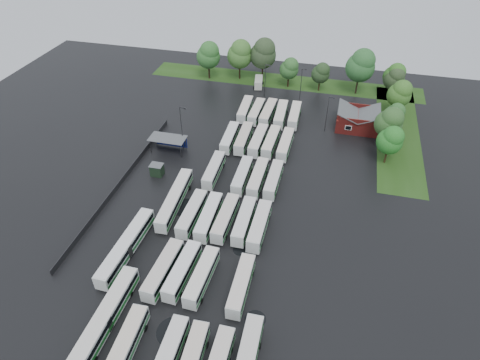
# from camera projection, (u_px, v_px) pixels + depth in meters

# --- Properties ---
(ground) EXTENTS (160.00, 160.00, 0.00)m
(ground) POSITION_uv_depth(u_px,v_px,m) (213.00, 228.00, 77.95)
(ground) COLOR black
(ground) RESTS_ON ground
(brick_building) EXTENTS (10.07, 8.60, 5.39)m
(brick_building) POSITION_uv_depth(u_px,v_px,m) (357.00, 121.00, 104.95)
(brick_building) COLOR maroon
(brick_building) RESTS_ON ground
(wash_shed) EXTENTS (8.20, 4.20, 3.58)m
(wash_shed) POSITION_uv_depth(u_px,v_px,m) (168.00, 139.00, 96.32)
(wash_shed) COLOR #2D2D30
(wash_shed) RESTS_ON ground
(utility_hut) EXTENTS (2.70, 2.20, 2.62)m
(utility_hut) POSITION_uv_depth(u_px,v_px,m) (157.00, 170.00, 89.93)
(utility_hut) COLOR black
(utility_hut) RESTS_ON ground
(grass_strip_north) EXTENTS (80.00, 10.00, 0.01)m
(grass_strip_north) POSITION_uv_depth(u_px,v_px,m) (283.00, 81.00, 127.22)
(grass_strip_north) COLOR #214312
(grass_strip_north) RESTS_ON ground
(grass_strip_east) EXTENTS (10.00, 50.00, 0.01)m
(grass_strip_east) POSITION_uv_depth(u_px,v_px,m) (398.00, 133.00, 104.18)
(grass_strip_east) COLOR #214312
(grass_strip_east) RESTS_ON ground
(west_fence) EXTENTS (0.10, 50.00, 1.20)m
(west_fence) POSITION_uv_depth(u_px,v_px,m) (121.00, 181.00, 88.00)
(west_fence) COLOR #2D2D30
(west_fence) RESTS_ON ground
(bus_r0c0) EXTENTS (2.81, 11.10, 3.06)m
(bus_r0c0) POSITION_uv_depth(u_px,v_px,m) (126.00, 344.00, 57.87)
(bus_r0c0) COLOR silver
(bus_r0c0) RESTS_ON ground
(bus_r0c2) EXTENTS (2.54, 11.02, 3.06)m
(bus_r0c2) POSITION_uv_depth(u_px,v_px,m) (168.00, 356.00, 56.53)
(bus_r0c2) COLOR silver
(bus_r0c2) RESTS_ON ground
(bus_r1c0) EXTENTS (3.00, 11.52, 3.18)m
(bus_r1c0) POSITION_uv_depth(u_px,v_px,m) (163.00, 269.00, 68.05)
(bus_r1c0) COLOR silver
(bus_r1c0) RESTS_ON ground
(bus_r1c1) EXTENTS (2.89, 11.21, 3.09)m
(bus_r1c1) POSITION_uv_depth(u_px,v_px,m) (182.00, 271.00, 67.92)
(bus_r1c1) COLOR silver
(bus_r1c1) RESTS_ON ground
(bus_r1c2) EXTENTS (2.73, 11.03, 3.05)m
(bus_r1c2) POSITION_uv_depth(u_px,v_px,m) (202.00, 277.00, 67.02)
(bus_r1c2) COLOR silver
(bus_r1c2) RESTS_ON ground
(bus_r1c4) EXTENTS (2.50, 10.97, 3.04)m
(bus_r1c4) POSITION_uv_depth(u_px,v_px,m) (241.00, 285.00, 65.69)
(bus_r1c4) COLOR silver
(bus_r1c4) RESTS_ON ground
(bus_r2c0) EXTENTS (2.54, 11.26, 3.13)m
(bus_r2c0) POSITION_uv_depth(u_px,v_px,m) (192.00, 213.00, 78.57)
(bus_r2c0) COLOR silver
(bus_r2c0) RESTS_ON ground
(bus_r2c1) EXTENTS (2.66, 11.38, 3.15)m
(bus_r2c1) POSITION_uv_depth(u_px,v_px,m) (209.00, 217.00, 77.82)
(bus_r2c1) COLOR silver
(bus_r2c1) RESTS_ON ground
(bus_r2c2) EXTENTS (2.56, 11.22, 3.11)m
(bus_r2c2) POSITION_uv_depth(u_px,v_px,m) (225.00, 218.00, 77.61)
(bus_r2c2) COLOR silver
(bus_r2c2) RESTS_ON ground
(bus_r2c3) EXTENTS (2.49, 11.07, 3.07)m
(bus_r2c3) POSITION_uv_depth(u_px,v_px,m) (244.00, 221.00, 77.05)
(bus_r2c3) COLOR silver
(bus_r2c3) RESTS_ON ground
(bus_r2c4) EXTENTS (2.42, 11.33, 3.15)m
(bus_r2c4) POSITION_uv_depth(u_px,v_px,m) (259.00, 225.00, 76.04)
(bus_r2c4) COLOR silver
(bus_r2c4) RESTS_ON ground
(bus_r3c0) EXTENTS (2.58, 10.92, 3.02)m
(bus_r3c0) POSITION_uv_depth(u_px,v_px,m) (214.00, 170.00, 89.30)
(bus_r3c0) COLOR silver
(bus_r3c0) RESTS_ON ground
(bus_r3c2) EXTENTS (2.43, 10.89, 3.02)m
(bus_r3c2) POSITION_uv_depth(u_px,v_px,m) (242.00, 175.00, 87.80)
(bus_r3c2) COLOR silver
(bus_r3c2) RESTS_ON ground
(bus_r3c3) EXTENTS (2.40, 11.15, 3.10)m
(bus_r3c3) POSITION_uv_depth(u_px,v_px,m) (258.00, 178.00, 87.15)
(bus_r3c3) COLOR silver
(bus_r3c3) RESTS_ON ground
(bus_r3c4) EXTENTS (2.37, 10.86, 3.02)m
(bus_r3c4) POSITION_uv_depth(u_px,v_px,m) (274.00, 180.00, 86.73)
(bus_r3c4) COLOR silver
(bus_r3c4) RESTS_ON ground
(bus_r4c0) EXTENTS (2.69, 10.94, 3.03)m
(bus_r4c0) POSITION_uv_depth(u_px,v_px,m) (230.00, 138.00, 99.33)
(bus_r4c0) COLOR silver
(bus_r4c0) RESTS_ON ground
(bus_r4c1) EXTENTS (2.63, 11.16, 3.09)m
(bus_r4c1) POSITION_uv_depth(u_px,v_px,m) (244.00, 138.00, 99.05)
(bus_r4c1) COLOR silver
(bus_r4c1) RESTS_ON ground
(bus_r4c2) EXTENTS (2.56, 11.27, 3.13)m
(bus_r4c2) POSITION_uv_depth(u_px,v_px,m) (258.00, 140.00, 98.25)
(bus_r4c2) COLOR silver
(bus_r4c2) RESTS_ON ground
(bus_r4c3) EXTENTS (2.61, 11.07, 3.07)m
(bus_r4c3) POSITION_uv_depth(u_px,v_px,m) (271.00, 142.00, 97.88)
(bus_r4c3) COLOR silver
(bus_r4c3) RESTS_ON ground
(bus_r4c4) EXTENTS (2.49, 11.12, 3.09)m
(bus_r4c4) POSITION_uv_depth(u_px,v_px,m) (285.00, 144.00, 97.00)
(bus_r4c4) COLOR silver
(bus_r4c4) RESTS_ON ground
(bus_r5c0) EXTENTS (2.81, 11.05, 3.05)m
(bus_r5c0) POSITION_uv_depth(u_px,v_px,m) (245.00, 109.00, 110.13)
(bus_r5c0) COLOR silver
(bus_r5c0) RESTS_ON ground
(bus_r5c1) EXTENTS (2.42, 10.84, 3.01)m
(bus_r5c1) POSITION_uv_depth(u_px,v_px,m) (257.00, 112.00, 109.16)
(bus_r5c1) COLOR silver
(bus_r5c1) RESTS_ON ground
(bus_r5c2) EXTENTS (2.73, 11.35, 3.14)m
(bus_r5c2) POSITION_uv_depth(u_px,v_px,m) (268.00, 113.00, 108.62)
(bus_r5c2) COLOR silver
(bus_r5c2) RESTS_ON ground
(bus_r5c3) EXTENTS (2.89, 11.42, 3.15)m
(bus_r5c3) POSITION_uv_depth(u_px,v_px,m) (281.00, 114.00, 107.87)
(bus_r5c3) COLOR silver
(bus_r5c3) RESTS_ON ground
(bus_r5c4) EXTENTS (2.67, 11.07, 3.06)m
(bus_r5c4) POSITION_uv_depth(u_px,v_px,m) (295.00, 115.00, 107.61)
(bus_r5c4) COLOR silver
(bus_r5c4) RESTS_ON ground
(artic_bus_west_a) EXTENTS (2.50, 17.11, 3.17)m
(artic_bus_west_a) POSITION_uv_depth(u_px,v_px,m) (106.00, 318.00, 61.02)
(artic_bus_west_a) COLOR silver
(artic_bus_west_a) RESTS_ON ground
(artic_bus_west_b) EXTENTS (3.16, 16.62, 3.07)m
(artic_bus_west_b) POSITION_uv_depth(u_px,v_px,m) (175.00, 199.00, 81.83)
(artic_bus_west_b) COLOR silver
(artic_bus_west_b) RESTS_ON ground
(artic_bus_west_c) EXTENTS (2.95, 17.00, 3.14)m
(artic_bus_west_c) POSITION_uv_depth(u_px,v_px,m) (126.00, 246.00, 72.01)
(artic_bus_west_c) COLOR silver
(artic_bus_west_c) RESTS_ON ground
(minibus) EXTENTS (3.06, 6.07, 2.53)m
(minibus) POSITION_uv_depth(u_px,v_px,m) (259.00, 82.00, 123.61)
(minibus) COLOR silver
(minibus) RESTS_ON ground
(tree_north_0) EXTENTS (6.93, 6.93, 11.48)m
(tree_north_0) POSITION_uv_depth(u_px,v_px,m) (209.00, 55.00, 124.34)
(tree_north_0) COLOR black
(tree_north_0) RESTS_ON ground
(tree_north_1) EXTENTS (7.29, 7.29, 12.08)m
(tree_north_1) POSITION_uv_depth(u_px,v_px,m) (240.00, 54.00, 123.93)
(tree_north_1) COLOR black
(tree_north_1) RESTS_ON ground
(tree_north_2) EXTENTS (7.67, 7.67, 12.70)m
(tree_north_2) POSITION_uv_depth(u_px,v_px,m) (263.00, 53.00, 123.31)
(tree_north_2) COLOR black
(tree_north_2) RESTS_ON ground
(tree_north_3) EXTENTS (5.37, 5.37, 8.89)m
(tree_north_3) POSITION_uv_depth(u_px,v_px,m) (290.00, 68.00, 120.84)
(tree_north_3) COLOR black
(tree_north_3) RESTS_ON ground
(tree_north_4) EXTENTS (5.10, 5.10, 8.45)m
(tree_north_4) POSITION_uv_depth(u_px,v_px,m) (321.00, 73.00, 119.03)
(tree_north_4) COLOR #3A2614
(tree_north_4) RESTS_ON ground
(tree_north_5) EXTENTS (7.93, 7.93, 13.13)m
(tree_north_5) POSITION_uv_depth(u_px,v_px,m) (361.00, 65.00, 115.72)
(tree_north_5) COLOR #332319
(tree_north_5) RESTS_ON ground
(tree_north_6) EXTENTS (5.89, 5.89, 9.76)m
(tree_north_6) POSITION_uv_depth(u_px,v_px,m) (395.00, 75.00, 115.71)
(tree_north_6) COLOR black
(tree_north_6) RESTS_ON ground
(tree_east_0) EXTENTS (5.59, 5.59, 9.25)m
(tree_east_0) POSITION_uv_depth(u_px,v_px,m) (391.00, 140.00, 90.60)
(tree_east_0) COLOR #3B2A16
(tree_east_0) RESTS_ON ground
(tree_east_1) EXTENTS (6.22, 6.22, 10.30)m
(tree_east_1) POSITION_uv_depth(u_px,v_px,m) (390.00, 122.00, 95.20)
(tree_east_1) COLOR #332717
(tree_east_1) RESTS_ON ground
(tree_east_2) EXTENTS (4.74, 4.74, 7.84)m
(tree_east_2) POSITION_uv_depth(u_px,v_px,m) (395.00, 114.00, 101.40)
(tree_east_2) COLOR #372611
(tree_east_2) RESTS_ON ground
(tree_east_3) EXTENTS (6.05, 6.05, 10.01)m
(tree_east_3) POSITION_uv_depth(u_px,v_px,m) (400.00, 93.00, 106.77)
(tree_east_3) COLOR black
(tree_east_3) RESTS_ON ground
(tree_east_4) EXTENTS (5.51, 5.51, 9.13)m
(tree_east_4) POSITION_uv_depth(u_px,v_px,m) (395.00, 78.00, 115.16)
(tree_east_4) COLOR black
(tree_east_4) RESTS_ON ground
(lamp_post_ne) EXTENTS (1.42, 0.28, 9.22)m
(lamp_post_ne) POSITION_uv_depth(u_px,v_px,m) (328.00, 112.00, 101.60)
(lamp_post_ne) COLOR #2D2D30
(lamp_post_ne) RESTS_ON ground
(lamp_post_nw) EXTENTS (1.68, 0.33, 10.88)m
(lamp_post_nw) POSITION_uv_depth(u_px,v_px,m) (182.00, 125.00, 94.65)
(lamp_post_nw) COLOR #2D2D30
(lamp_post_nw) RESTS_ON ground
(lamp_post_back_w) EXTENTS (1.44, 0.28, 9.36)m
(lamp_post_back_w) POSITION_uv_depth(u_px,v_px,m) (266.00, 78.00, 116.11)
(lamp_post_back_w) COLOR #2D2D30
(lamp_post_back_w) RESTS_ON ground
(lamp_post_back_e) EXTENTS (1.40, 0.27, 9.08)m
(lamp_post_back_e) POSITION_uv_depth(u_px,v_px,m) (302.00, 82.00, 114.67)
(lamp_post_back_e) COLOR #2D2D30
(lamp_post_back_e) RESTS_ON ground
(puddle_0) EXTENTS (5.15, 5.15, 0.01)m
(puddle_0) POSITION_uv_depth(u_px,v_px,m) (174.00, 332.00, 61.22)
(puddle_0) COLOR black
(puddle_0) RESTS_ON ground
(puddle_2) EXTENTS (5.42, 5.42, 0.01)m
(puddle_2) POSITION_uv_depth(u_px,v_px,m) (187.00, 208.00, 82.44)
(puddle_2) COLOR black
(puddle_2) RESTS_ON ground
(puddle_3) EXTENTS (2.84, 2.84, 0.01)m
(puddle_3) POSITION_uv_depth(u_px,v_px,m) (241.00, 250.00, 73.74)
(puddle_3) COLOR black
(puddle_3) RESTS_ON ground
(puddle_4) EXTENTS (3.17, 3.17, 0.01)m
(puddle_4) POSITION_uv_depth(u_px,v_px,m) (255.00, 319.00, 62.86)
(puddle_4) COLOR black
(puddle_4) RESTS_ON ground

